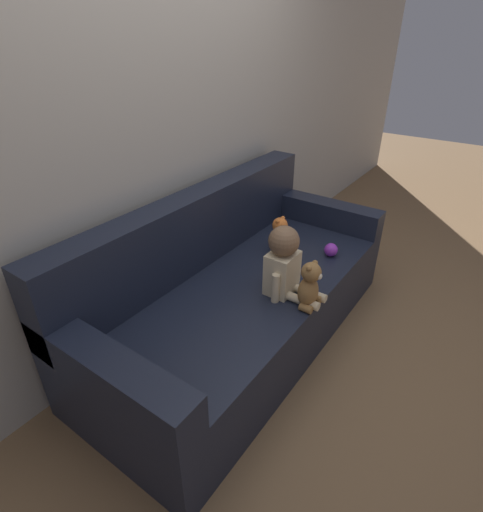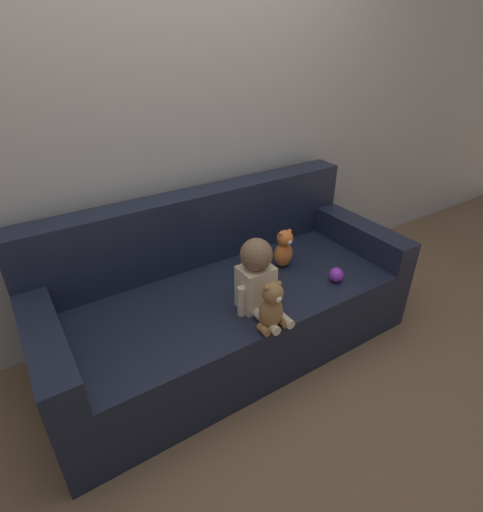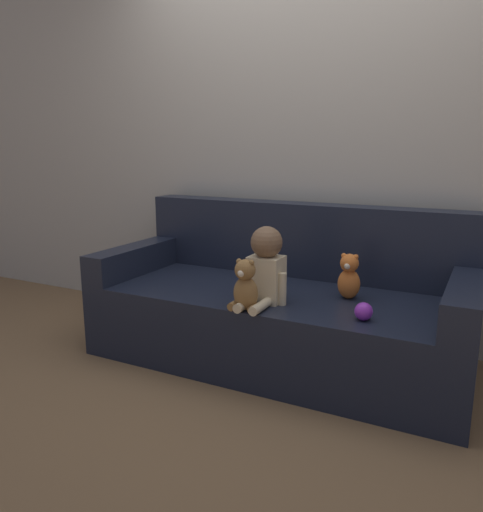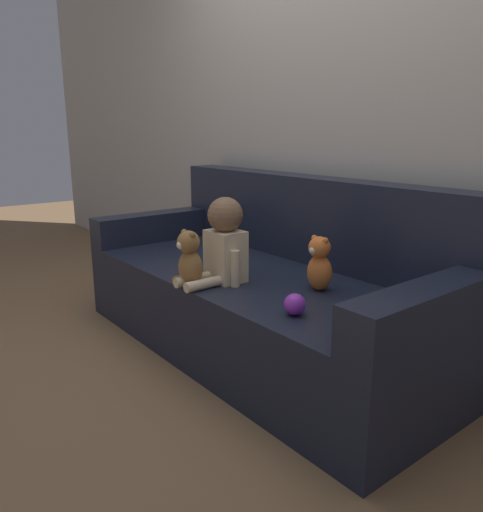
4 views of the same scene
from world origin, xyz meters
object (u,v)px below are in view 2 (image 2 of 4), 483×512
Objects in this scene: teddy_bear_brown at (272,307)px; plush_toy_side at (284,249)px; person_baby at (257,278)px; toy_ball at (336,275)px; couch at (224,299)px.

teddy_bear_brown reaches higher than plush_toy_side.
person_baby is 0.54m from toy_ball.
toy_ball is (0.55, 0.12, -0.08)m from teddy_bear_brown.
person_baby is 0.18m from teddy_bear_brown.
couch is 5.28× the size of person_baby.
person_baby is 1.52× the size of teddy_bear_brown.
couch is at bearing 147.80° from toy_ball.
plush_toy_side is 0.34m from toy_ball.
couch is at bearing 94.52° from person_baby.
plush_toy_side is (0.37, 0.25, -0.06)m from person_baby.
person_baby is at bearing 174.93° from toy_ball.
toy_ball is at bearing -62.68° from plush_toy_side.
teddy_bear_brown reaches higher than toy_ball.
plush_toy_side is at bearing 34.06° from person_baby.
teddy_bear_brown is (-0.03, -0.17, -0.06)m from person_baby.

